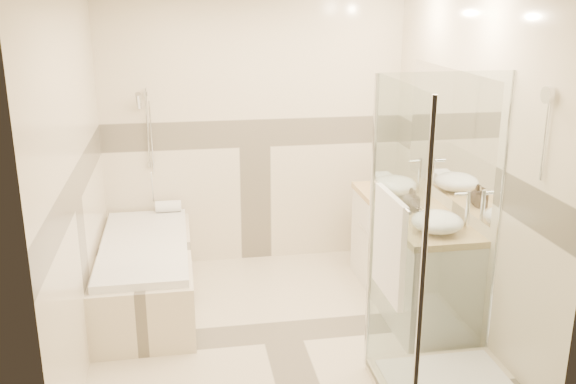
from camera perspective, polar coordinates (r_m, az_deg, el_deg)
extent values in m
cube|color=beige|center=(5.07, -0.65, -12.38)|extent=(2.80, 3.00, 0.01)
cube|color=beige|center=(6.03, -2.98, 5.23)|extent=(2.80, 0.01, 2.50)
cube|color=beige|center=(3.18, 3.62, -5.80)|extent=(2.80, 0.01, 2.50)
cube|color=beige|center=(4.58, -18.32, 0.54)|extent=(0.01, 3.00, 2.50)
cube|color=beige|center=(4.99, 15.45, 2.11)|extent=(0.01, 3.00, 2.50)
cube|color=white|center=(5.21, 14.07, 5.08)|extent=(0.01, 1.60, 1.00)
cylinder|color=silver|center=(5.94, -12.37, 5.66)|extent=(0.02, 0.02, 0.70)
cube|color=beige|center=(5.49, -12.47, -7.38)|extent=(0.75, 1.70, 0.50)
cube|color=white|center=(5.38, -12.66, -4.66)|extent=(0.69, 1.60, 0.06)
ellipsoid|color=white|center=(5.40, -12.63, -5.15)|extent=(0.56, 1.40, 0.16)
cube|color=silver|center=(5.42, 10.71, -5.89)|extent=(0.55, 1.60, 0.80)
cylinder|color=silver|center=(4.92, 9.22, -6.33)|extent=(0.01, 0.24, 0.01)
cylinder|color=silver|center=(5.63, 6.62, -3.17)|extent=(0.01, 0.24, 0.01)
cube|color=tan|center=(5.27, 10.96, -1.62)|extent=(0.57, 1.62, 0.05)
cube|color=white|center=(3.80, 9.45, -5.52)|extent=(0.01, 0.90, 2.00)
cube|color=white|center=(4.34, 13.10, -2.84)|extent=(0.90, 0.01, 2.00)
cylinder|color=silver|center=(3.42, 11.81, -8.35)|extent=(0.03, 0.03, 2.00)
cylinder|color=silver|center=(4.20, 7.38, -3.22)|extent=(0.03, 0.03, 2.00)
cylinder|color=silver|center=(4.54, 18.33, -2.41)|extent=(0.03, 0.03, 2.00)
cylinder|color=silver|center=(3.93, 22.08, 8.00)|extent=(0.03, 0.10, 0.10)
cylinder|color=silver|center=(3.67, 9.18, -0.36)|extent=(0.02, 0.60, 0.02)
cube|color=white|center=(3.77, 8.97, -4.72)|extent=(0.04, 0.48, 0.62)
ellipsoid|color=white|center=(5.58, 9.43, 0.63)|extent=(0.38, 0.38, 0.15)
ellipsoid|color=white|center=(4.74, 13.12, -2.60)|extent=(0.37, 0.37, 0.15)
cylinder|color=silver|center=(5.64, 11.62, 1.44)|extent=(0.03, 0.03, 0.30)
cylinder|color=silver|center=(5.59, 11.19, 2.68)|extent=(0.11, 0.03, 0.03)
cylinder|color=silver|center=(4.81, 15.65, -1.60)|extent=(0.03, 0.03, 0.30)
cylinder|color=silver|center=(4.75, 15.20, -0.19)|extent=(0.11, 0.03, 0.03)
imported|color=black|center=(5.15, 11.18, -0.79)|extent=(0.09, 0.09, 0.17)
imported|color=black|center=(5.22, 10.88, -0.55)|extent=(0.16, 0.16, 0.17)
cube|color=white|center=(5.85, 8.54, 1.07)|extent=(0.17, 0.27, 0.09)
cylinder|color=white|center=(6.05, -10.59, -1.26)|extent=(0.23, 0.11, 0.11)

